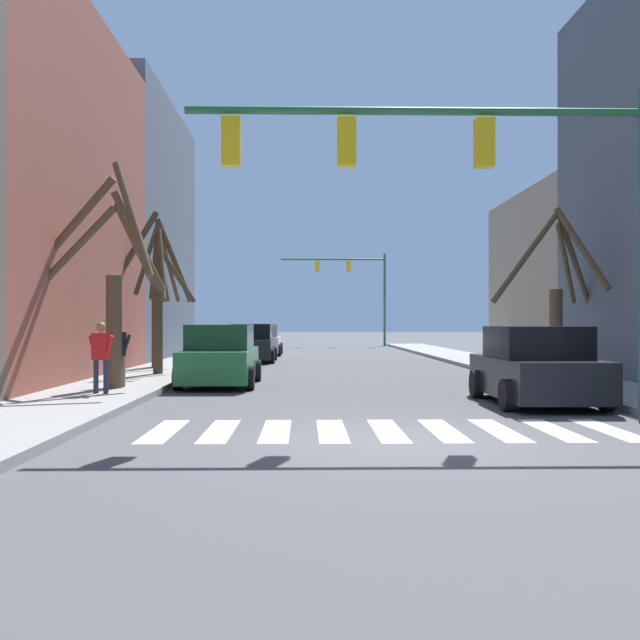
{
  "coord_description": "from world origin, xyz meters",
  "views": [
    {
      "loc": [
        -1.34,
        -10.96,
        1.75
      ],
      "look_at": [
        -0.46,
        31.57,
        1.88
      ],
      "focal_mm": 42.0,
      "sensor_mm": 36.0,
      "label": 1
    }
  ],
  "objects_px": {
    "car_at_intersection": "(536,368)",
    "street_tree_left_mid": "(558,296)",
    "car_driving_toward_lane": "(220,357)",
    "car_parked_right_mid": "(252,344)",
    "car_driving_away_lane": "(262,341)",
    "street_tree_left_near": "(156,291)",
    "street_tree_right_mid": "(160,299)",
    "pedestrian_waiting_at_curb": "(101,351)",
    "pedestrian_on_right_sidewalk": "(118,349)",
    "street_tree_right_near": "(108,280)",
    "traffic_signal_near": "(467,172)",
    "traffic_signal_far": "(355,279)"
  },
  "relations": [
    {
      "from": "car_at_intersection",
      "to": "pedestrian_waiting_at_curb",
      "type": "relative_size",
      "value": 2.65
    },
    {
      "from": "traffic_signal_far",
      "to": "street_tree_left_mid",
      "type": "xyz_separation_m",
      "value": [
        3.78,
        -33.1,
        -2.43
      ]
    },
    {
      "from": "traffic_signal_far",
      "to": "street_tree_left_near",
      "type": "bearing_deg",
      "value": -107.55
    },
    {
      "from": "car_parked_right_mid",
      "to": "street_tree_left_mid",
      "type": "height_order",
      "value": "street_tree_left_mid"
    },
    {
      "from": "car_parked_right_mid",
      "to": "pedestrian_on_right_sidewalk",
      "type": "xyz_separation_m",
      "value": [
        -2.3,
        -14.54,
        0.31
      ]
    },
    {
      "from": "pedestrian_waiting_at_curb",
      "to": "traffic_signal_near",
      "type": "bearing_deg",
      "value": 175.7
    },
    {
      "from": "traffic_signal_far",
      "to": "car_at_intersection",
      "type": "distance_m",
      "value": 39.35
    },
    {
      "from": "car_driving_toward_lane",
      "to": "pedestrian_waiting_at_curb",
      "type": "xyz_separation_m",
      "value": [
        -2.24,
        -3.88,
        0.31
      ]
    },
    {
      "from": "car_driving_away_lane",
      "to": "street_tree_left_mid",
      "type": "bearing_deg",
      "value": -151.4
    },
    {
      "from": "car_driving_away_lane",
      "to": "street_tree_left_mid",
      "type": "distance_m",
      "value": 20.5
    },
    {
      "from": "traffic_signal_far",
      "to": "street_tree_left_mid",
      "type": "height_order",
      "value": "traffic_signal_far"
    },
    {
      "from": "car_parked_right_mid",
      "to": "pedestrian_on_right_sidewalk",
      "type": "bearing_deg",
      "value": 171.0
    },
    {
      "from": "traffic_signal_near",
      "to": "pedestrian_on_right_sidewalk",
      "type": "xyz_separation_m",
      "value": [
        -7.44,
        5.66,
        -3.27
      ]
    },
    {
      "from": "traffic_signal_near",
      "to": "street_tree_right_mid",
      "type": "height_order",
      "value": "traffic_signal_near"
    },
    {
      "from": "car_at_intersection",
      "to": "street_tree_left_near",
      "type": "distance_m",
      "value": 14.95
    },
    {
      "from": "car_parked_right_mid",
      "to": "street_tree_left_near",
      "type": "xyz_separation_m",
      "value": [
        -2.96,
        -6.52,
        2.07
      ]
    },
    {
      "from": "street_tree_right_near",
      "to": "street_tree_left_mid",
      "type": "bearing_deg",
      "value": 16.27
    },
    {
      "from": "street_tree_left_near",
      "to": "car_driving_toward_lane",
      "type": "bearing_deg",
      "value": -63.21
    },
    {
      "from": "traffic_signal_near",
      "to": "street_tree_right_near",
      "type": "relative_size",
      "value": 1.46
    },
    {
      "from": "car_at_intersection",
      "to": "pedestrian_waiting_at_curb",
      "type": "bearing_deg",
      "value": 84.11
    },
    {
      "from": "street_tree_left_near",
      "to": "street_tree_right_mid",
      "type": "height_order",
      "value": "street_tree_left_near"
    },
    {
      "from": "street_tree_right_mid",
      "to": "pedestrian_waiting_at_curb",
      "type": "bearing_deg",
      "value": -90.88
    },
    {
      "from": "car_parked_right_mid",
      "to": "street_tree_left_mid",
      "type": "relative_size",
      "value": 0.9
    },
    {
      "from": "car_at_intersection",
      "to": "street_tree_left_mid",
      "type": "height_order",
      "value": "street_tree_left_mid"
    },
    {
      "from": "pedestrian_waiting_at_curb",
      "to": "pedestrian_on_right_sidewalk",
      "type": "distance_m",
      "value": 1.71
    },
    {
      "from": "street_tree_right_near",
      "to": "car_driving_toward_lane",
      "type": "bearing_deg",
      "value": 44.75
    },
    {
      "from": "street_tree_left_near",
      "to": "pedestrian_waiting_at_curb",
      "type": "bearing_deg",
      "value": -85.82
    },
    {
      "from": "car_parked_right_mid",
      "to": "car_at_intersection",
      "type": "xyz_separation_m",
      "value": [
        7.27,
        -17.22,
        -0.01
      ]
    },
    {
      "from": "car_parked_right_mid",
      "to": "car_at_intersection",
      "type": "bearing_deg",
      "value": -157.12
    },
    {
      "from": "street_tree_left_mid",
      "to": "street_tree_right_near",
      "type": "bearing_deg",
      "value": -163.73
    },
    {
      "from": "car_driving_toward_lane",
      "to": "street_tree_left_near",
      "type": "xyz_separation_m",
      "value": [
        -2.95,
        5.84,
        2.07
      ]
    },
    {
      "from": "traffic_signal_far",
      "to": "street_tree_right_near",
      "type": "relative_size",
      "value": 1.4
    },
    {
      "from": "car_driving_away_lane",
      "to": "pedestrian_on_right_sidewalk",
      "type": "bearing_deg",
      "value": 173.73
    },
    {
      "from": "car_driving_away_lane",
      "to": "street_tree_right_near",
      "type": "height_order",
      "value": "street_tree_right_near"
    },
    {
      "from": "traffic_signal_far",
      "to": "pedestrian_waiting_at_curb",
      "type": "height_order",
      "value": "traffic_signal_far"
    },
    {
      "from": "car_driving_away_lane",
      "to": "pedestrian_on_right_sidewalk",
      "type": "distance_m",
      "value": 21.38
    },
    {
      "from": "car_parked_right_mid",
      "to": "street_tree_right_mid",
      "type": "distance_m",
      "value": 10.28
    },
    {
      "from": "pedestrian_on_right_sidewalk",
      "to": "street_tree_right_mid",
      "type": "height_order",
      "value": "street_tree_right_mid"
    },
    {
      "from": "car_driving_toward_lane",
      "to": "street_tree_right_mid",
      "type": "bearing_deg",
      "value": 41.13
    },
    {
      "from": "car_parked_right_mid",
      "to": "car_driving_away_lane",
      "type": "bearing_deg",
      "value": -0.27
    },
    {
      "from": "pedestrian_on_right_sidewalk",
      "to": "car_driving_toward_lane",
      "type": "bearing_deg",
      "value": 49.89
    },
    {
      "from": "car_driving_toward_lane",
      "to": "car_at_intersection",
      "type": "height_order",
      "value": "car_driving_toward_lane"
    },
    {
      "from": "street_tree_left_mid",
      "to": "street_tree_left_near",
      "type": "xyz_separation_m",
      "value": [
        -12.77,
        4.7,
        0.31
      ]
    },
    {
      "from": "street_tree_right_near",
      "to": "car_driving_away_lane",
      "type": "bearing_deg",
      "value": 83.35
    },
    {
      "from": "car_at_intersection",
      "to": "street_tree_left_mid",
      "type": "bearing_deg",
      "value": -22.91
    },
    {
      "from": "car_parked_right_mid",
      "to": "street_tree_left_near",
      "type": "distance_m",
      "value": 7.45
    },
    {
      "from": "street_tree_left_near",
      "to": "street_tree_right_near",
      "type": "height_order",
      "value": "street_tree_left_near"
    },
    {
      "from": "street_tree_left_mid",
      "to": "pedestrian_on_right_sidewalk",
      "type": "bearing_deg",
      "value": -164.67
    },
    {
      "from": "car_at_intersection",
      "to": "street_tree_right_mid",
      "type": "relative_size",
      "value": 0.91
    },
    {
      "from": "car_driving_away_lane",
      "to": "traffic_signal_near",
      "type": "bearing_deg",
      "value": -169.26
    }
  ]
}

